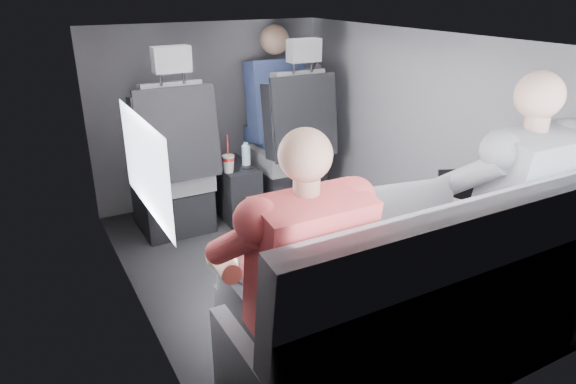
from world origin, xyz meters
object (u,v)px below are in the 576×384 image
center_console (234,190)px  laptop_white (259,254)px  passenger_rear_right (497,211)px  passenger_rear_left (289,278)px  rear_bench (418,319)px  soda_cup (228,163)px  passenger_front_right (275,102)px  front_seat_left (173,176)px  water_bottle (246,155)px  laptop_silver (392,224)px  laptop_black (456,202)px  front_seat_right (291,156)px

center_console → laptop_white: bearing=-109.5°
passenger_rear_right → passenger_rear_left: bearing=179.9°
rear_bench → soda_cup: (-0.09, 1.80, 0.16)m
passenger_rear_right → passenger_front_right: bearing=91.4°
front_seat_left → laptop_white: 1.63m
water_bottle → laptop_silver: (-0.05, -1.63, 0.16)m
front_seat_left → laptop_black: 1.87m
water_bottle → passenger_rear_right: bearing=-76.0°
water_bottle → front_seat_right: bearing=5.5°
laptop_black → passenger_rear_right: 0.20m
laptop_silver → passenger_front_right: bearing=77.2°
passenger_rear_left → water_bottle: bearing=70.4°
rear_bench → passenger_rear_left: 0.65m
soda_cup → laptop_black: bearing=-69.9°
passenger_rear_left → soda_cup: bearing=74.6°
laptop_silver → laptop_black: bearing=7.3°
laptop_white → passenger_rear_right: passenger_rear_right is taller
rear_bench → laptop_silver: rear_bench is taller
rear_bench → laptop_silver: (0.02, 0.24, 0.33)m
front_seat_right → water_bottle: bearing=-174.5°
center_console → passenger_rear_left: passenger_rear_left is taller
laptop_white → passenger_rear_left: 0.20m
water_bottle → laptop_black: bearing=-76.0°
front_seat_left → laptop_white: bearing=-94.8°
front_seat_left → water_bottle: size_ratio=7.41×
front_seat_left → laptop_black: size_ratio=2.96×
front_seat_right → laptop_black: 1.63m
rear_bench → laptop_silver: size_ratio=3.62×
passenger_front_right → passenger_rear_right: bearing=-88.6°
center_console → rear_bench: bearing=-90.0°
laptop_black → front_seat_left: bearing=119.5°
rear_bench → passenger_rear_right: bearing=10.5°
laptop_black → passenger_front_right: 1.87m
center_console → laptop_white: 1.80m
rear_bench → soda_cup: size_ratio=6.15×
soda_cup → passenger_front_right: passenger_front_right is taller
front_seat_left → rear_bench: 1.96m
passenger_rear_left → passenger_rear_right: bearing=-0.1°
soda_cup → laptop_black: (0.55, -1.51, 0.17)m
rear_bench → passenger_front_right: 2.25m
soda_cup → water_bottle: soda_cup is taller
front_seat_left → passenger_rear_left: (-0.11, -1.81, 0.22)m
laptop_black → front_seat_right: bearing=90.5°
laptop_silver → laptop_black: size_ratio=1.04×
front_seat_right → passenger_rear_left: bearing=-119.2°
water_bottle → front_seat_left: bearing=176.0°
laptop_white → laptop_black: laptop_black is taller
laptop_silver → passenger_front_right: passenger_front_right is taller
laptop_black → passenger_rear_right: (0.05, -0.20, 0.02)m
front_seat_right → passenger_rear_right: size_ratio=0.98×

